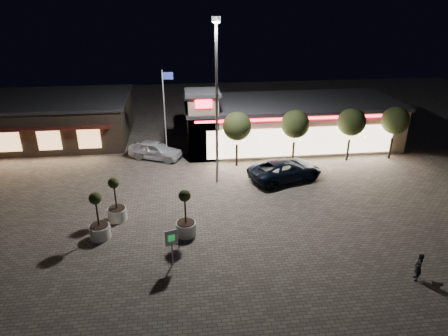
{
  "coord_description": "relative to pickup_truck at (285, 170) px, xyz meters",
  "views": [
    {
      "loc": [
        -0.86,
        -20.5,
        13.94
      ],
      "look_at": [
        2.3,
        6.0,
        2.05
      ],
      "focal_mm": 32.0,
      "sensor_mm": 36.0,
      "label": 1
    }
  ],
  "objects": [
    {
      "name": "ground",
      "position": [
        -7.47,
        -7.79,
        -0.84
      ],
      "size": [
        90.0,
        90.0,
        0.0
      ],
      "primitive_type": "plane",
      "color": "#71685C",
      "rests_on": "ground"
    },
    {
      "name": "string_tree_a",
      "position": [
        -3.47,
        3.21,
        2.72
      ],
      "size": [
        2.42,
        2.42,
        4.79
      ],
      "color": "#332319",
      "rests_on": "ground"
    },
    {
      "name": "pickup_truck",
      "position": [
        0.0,
        0.0,
        0.0
      ],
      "size": [
        6.59,
        4.49,
        1.68
      ],
      "primitive_type": "imported",
      "rotation": [
        0.0,
        0.0,
        1.88
      ],
      "color": "black",
      "rests_on": "ground"
    },
    {
      "name": "white_sedan",
      "position": [
        -10.51,
        5.63,
        -0.02
      ],
      "size": [
        5.18,
        3.71,
        1.64
      ],
      "primitive_type": "imported",
      "rotation": [
        0.0,
        0.0,
        1.16
      ],
      "color": "silver",
      "rests_on": "ground"
    },
    {
      "name": "planter_right",
      "position": [
        -8.18,
        -7.07,
        0.12
      ],
      "size": [
        1.26,
        1.26,
        3.1
      ],
      "color": "silver",
      "rests_on": "ground"
    },
    {
      "name": "retail_building",
      "position": [
        2.04,
        8.03,
        1.37
      ],
      "size": [
        20.4,
        8.4,
        6.1
      ],
      "color": "gray",
      "rests_on": "ground"
    },
    {
      "name": "string_tree_b",
      "position": [
        1.53,
        3.21,
        2.72
      ],
      "size": [
        2.42,
        2.42,
        4.79
      ],
      "color": "#332319",
      "rests_on": "ground"
    },
    {
      "name": "planter_mid",
      "position": [
        -13.43,
        -6.79,
        0.12
      ],
      "size": [
        1.26,
        1.26,
        3.11
      ],
      "color": "silver",
      "rests_on": "ground"
    },
    {
      "name": "planter_left",
      "position": [
        -12.63,
        -4.74,
        0.11
      ],
      "size": [
        1.25,
        1.25,
        3.07
      ],
      "color": "silver",
      "rests_on": "ground"
    },
    {
      "name": "string_tree_c",
      "position": [
        6.53,
        3.21,
        2.72
      ],
      "size": [
        2.42,
        2.42,
        4.79
      ],
      "color": "#332319",
      "rests_on": "ground"
    },
    {
      "name": "pedestrian",
      "position": [
        3.71,
        -12.77,
        -0.05
      ],
      "size": [
        0.54,
        0.67,
        1.58
      ],
      "primitive_type": "imported",
      "rotation": [
        0.0,
        0.0,
        -1.89
      ],
      "color": "black",
      "rests_on": "ground"
    },
    {
      "name": "restaurant_building",
      "position": [
        -21.47,
        12.18,
        1.32
      ],
      "size": [
        16.4,
        11.0,
        4.3
      ],
      "color": "#382D23",
      "rests_on": "ground"
    },
    {
      "name": "string_tree_d",
      "position": [
        10.53,
        3.21,
        2.72
      ],
      "size": [
        2.42,
        2.42,
        4.79
      ],
      "color": "#332319",
      "rests_on": "ground"
    },
    {
      "name": "valet_sign",
      "position": [
        -9.01,
        -9.9,
        0.68
      ],
      "size": [
        0.69,
        0.31,
        2.17
      ],
      "color": "gray",
      "rests_on": "ground"
    },
    {
      "name": "flagpole",
      "position": [
        -9.37,
        5.21,
        3.91
      ],
      "size": [
        0.95,
        0.1,
        8.0
      ],
      "color": "white",
      "rests_on": "ground"
    },
    {
      "name": "floodlight_pole",
      "position": [
        -5.47,
        0.21,
        6.18
      ],
      "size": [
        0.6,
        0.4,
        12.38
      ],
      "color": "gray",
      "rests_on": "ground"
    },
    {
      "name": "dog",
      "position": [
        4.36,
        -13.61,
        -0.55
      ],
      "size": [
        0.53,
        0.35,
        0.29
      ],
      "color": "#59514C",
      "rests_on": "ground"
    }
  ]
}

